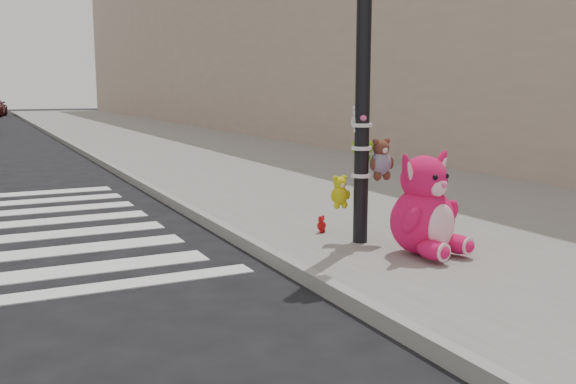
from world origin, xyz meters
TOP-DOWN VIEW (x-y plane):
  - ground at (0.00, 0.00)m, footprint 120.00×120.00m
  - sidewalk_near at (5.00, 10.00)m, footprint 7.00×80.00m
  - curb_edge at (1.55, 10.00)m, footprint 0.12×80.00m
  - bld_near at (10.50, 20.00)m, footprint 5.00×60.00m
  - signal_pole at (2.63, 1.82)m, footprint 0.70×0.50m
  - pink_bunny at (2.90, 1.04)m, footprint 0.81×0.91m
  - red_teddy at (2.44, 2.40)m, footprint 0.17×0.15m

SIDE VIEW (x-z plane):
  - ground at x=0.00m, z-range 0.00..0.00m
  - sidewalk_near at x=5.00m, z-range 0.00..0.14m
  - curb_edge at x=1.55m, z-range -0.01..0.15m
  - red_teddy at x=2.44m, z-range 0.14..0.35m
  - pink_bunny at x=2.90m, z-range 0.04..1.13m
  - signal_pole at x=2.63m, z-range -0.25..3.75m
  - bld_near at x=10.50m, z-range 0.00..10.00m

